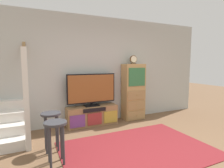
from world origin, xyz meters
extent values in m
plane|color=brown|center=(0.00, 0.00, 0.00)|extent=(20.00, 20.00, 0.00)
cube|color=#B2B7B2|center=(0.00, 2.46, 1.35)|extent=(6.40, 0.12, 2.70)
cube|color=maroon|center=(0.00, 0.60, 0.01)|extent=(2.60, 1.80, 0.01)
cube|color=#997047|center=(-0.30, 2.20, 0.24)|extent=(1.25, 0.36, 0.48)
cube|color=#70387F|center=(-0.72, 2.01, 0.20)|extent=(0.35, 0.02, 0.29)
cube|color=maroon|center=(-0.30, 2.01, 0.20)|extent=(0.35, 0.02, 0.29)
cube|color=#B79333|center=(0.12, 2.01, 0.20)|extent=(0.35, 0.02, 0.29)
cube|color=black|center=(-0.30, 2.01, 0.42)|extent=(0.56, 0.02, 0.09)
cube|color=black|center=(-0.30, 2.22, 0.49)|extent=(0.36, 0.22, 0.02)
cylinder|color=black|center=(-0.30, 2.22, 0.53)|extent=(0.05, 0.05, 0.06)
cube|color=black|center=(-0.30, 2.22, 0.92)|extent=(1.21, 0.05, 0.71)
cube|color=brown|center=(-0.30, 2.19, 0.92)|extent=(1.16, 0.01, 0.66)
cube|color=tan|center=(0.89, 2.21, 0.75)|extent=(0.58, 0.34, 1.51)
cube|color=#9C7949|center=(0.89, 2.03, 0.14)|extent=(0.53, 0.02, 0.23)
sphere|color=olive|center=(0.89, 2.01, 0.14)|extent=(0.03, 0.03, 0.03)
cube|color=#9C7949|center=(0.89, 2.03, 0.42)|extent=(0.53, 0.02, 0.23)
sphere|color=olive|center=(0.89, 2.01, 0.42)|extent=(0.03, 0.03, 0.03)
cube|color=#9C7949|center=(0.89, 2.03, 0.69)|extent=(0.53, 0.02, 0.23)
sphere|color=olive|center=(0.89, 2.01, 0.69)|extent=(0.03, 0.03, 0.03)
cube|color=#337042|center=(0.89, 2.03, 1.17)|extent=(0.49, 0.02, 0.48)
cube|color=#4C3823|center=(0.87, 2.19, 1.52)|extent=(0.12, 0.08, 0.02)
cylinder|color=brown|center=(0.87, 2.19, 1.64)|extent=(0.20, 0.04, 0.20)
cylinder|color=beige|center=(0.87, 2.16, 1.64)|extent=(0.17, 0.01, 0.17)
cube|color=silver|center=(-2.25, 2.05, 0.29)|extent=(0.90, 0.26, 0.57)
cube|color=silver|center=(-2.25, 2.31, 0.38)|extent=(0.90, 0.26, 0.76)
cube|color=silver|center=(-2.25, 2.57, 0.47)|extent=(0.90, 0.26, 0.95)
cube|color=silver|center=(-1.75, 1.40, 0.90)|extent=(0.09, 0.09, 1.80)
cube|color=#9E7547|center=(-1.75, 2.05, 1.70)|extent=(0.06, 1.33, 0.99)
cylinder|color=#333338|center=(-1.46, 0.65, 0.31)|extent=(0.04, 0.04, 0.63)
cylinder|color=#333338|center=(-1.28, 0.65, 0.31)|extent=(0.04, 0.04, 0.63)
cylinder|color=#333338|center=(-1.46, 0.83, 0.31)|extent=(0.04, 0.04, 0.63)
cylinder|color=#333338|center=(-1.28, 0.83, 0.31)|extent=(0.04, 0.04, 0.63)
cylinder|color=#333338|center=(-1.37, 0.74, 0.64)|extent=(0.34, 0.34, 0.03)
cylinder|color=#333338|center=(-1.47, 1.12, 0.32)|extent=(0.04, 0.04, 0.64)
cylinder|color=#333338|center=(-1.29, 1.12, 0.32)|extent=(0.04, 0.04, 0.64)
cylinder|color=#333338|center=(-1.47, 1.31, 0.32)|extent=(0.04, 0.04, 0.64)
cylinder|color=#333338|center=(-1.29, 1.31, 0.32)|extent=(0.04, 0.04, 0.64)
cylinder|color=#333338|center=(-1.38, 1.21, 0.66)|extent=(0.34, 0.34, 0.03)
camera|label=1|loc=(-1.71, -1.99, 1.52)|focal=29.15mm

